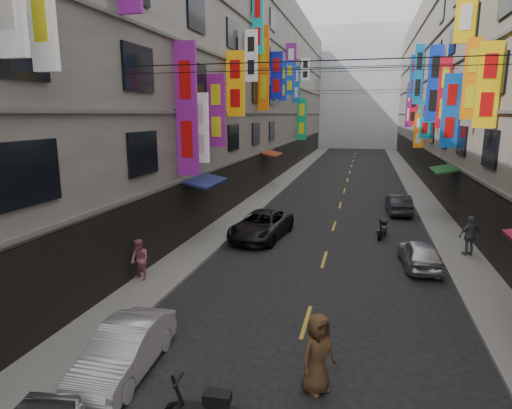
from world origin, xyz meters
The scene contains 16 objects.
sidewalk_left centered at (-6.00, 42.00, 0.06)m, with size 2.00×90.00×0.12m, color slate.
sidewalk_right centered at (6.00, 42.00, 0.06)m, with size 2.00×90.00×0.12m, color slate.
building_row_left centered at (-11.99, 42.00, 9.49)m, with size 10.14×90.00×19.00m.
haze_block centered at (0.00, 92.00, 11.00)m, with size 18.00×8.00×22.00m, color silver.
shop_signage centered at (0.03, 35.28, 9.03)m, with size 14.00×55.00×11.78m.
street_awnings centered at (-1.26, 26.00, 3.00)m, with size 13.99×35.20×0.41m.
overhead_cables centered at (0.00, 30.00, 8.80)m, with size 14.00×38.04×1.24m.
lane_markings centered at (0.00, 39.00, 0.00)m, with size 0.12×80.20×0.01m.
scooter_far_right centered at (2.61, 28.28, 0.44)m, with size 0.67×1.78×1.14m.
car_left_mid centered at (-4.00, 14.25, 0.61)m, with size 1.30×3.72×1.23m, color silver.
car_left_far centered at (-3.50, 26.58, 0.69)m, with size 2.29×4.96×1.38m, color black.
car_right_mid centered at (3.95, 23.97, 0.60)m, with size 1.41×3.50×1.19m, color silver.
car_right_far centered at (3.78, 34.18, 0.63)m, with size 1.33×3.82×1.26m, color #292931.
pedestrian_lfar centered at (-6.56, 19.60, 0.91)m, with size 0.77×0.53×1.58m, color #BF6573.
pedestrian_rfar centered at (6.23, 25.84, 1.02)m, with size 1.05×0.60×1.79m, color #5C5C5F.
pedestrian_crossing centered at (0.69, 14.69, 0.95)m, with size 0.93×0.63×1.90m, color brown.
Camera 1 is at (1.50, 5.77, 6.30)m, focal length 30.00 mm.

